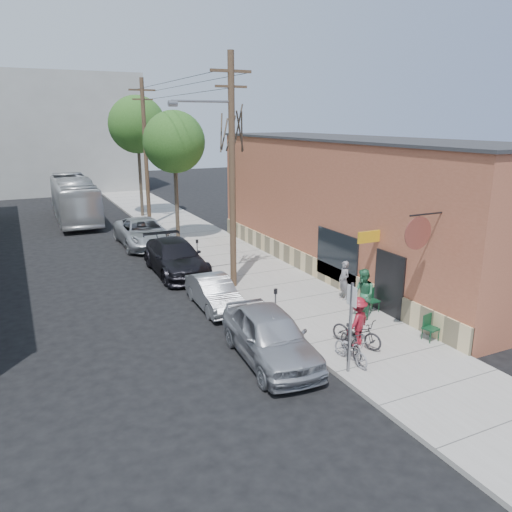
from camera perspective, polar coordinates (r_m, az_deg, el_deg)
name	(u,v)px	position (r m, az deg, el deg)	size (l,w,h in m)	color
ground	(223,338)	(17.85, -3.75, -9.35)	(120.00, 120.00, 0.00)	black
sidewalk	(219,251)	(28.97, -4.22, 0.56)	(4.50, 58.00, 0.15)	#A29D96
cafe_building	(351,206)	(25.40, 10.84, 5.68)	(6.60, 20.20, 6.61)	#9E543A
end_cap_building	(51,134)	(57.22, -22.43, 12.78)	(18.00, 8.00, 12.00)	#A09F9B
sign_post	(351,319)	(14.89, 10.76, -7.11)	(0.07, 0.45, 2.80)	slate
parking_meter_near	(276,299)	(18.64, 2.25, -4.97)	(0.14, 0.14, 1.24)	slate
parking_meter_far	(197,247)	(26.31, -6.73, 1.02)	(0.14, 0.14, 1.24)	slate
utility_pole_near	(231,169)	(21.62, -2.89, 9.91)	(3.57, 0.28, 10.00)	#503A28
utility_pole_far	(146,151)	(36.06, -12.51, 11.65)	(1.80, 0.28, 10.00)	#503A28
tree_bare	(233,214)	(22.84, -2.70, 4.82)	(0.24, 0.24, 6.27)	#44392C
tree_leafy_mid	(174,142)	(30.61, -9.33, 12.71)	(3.67, 3.67, 7.85)	#44392C
tree_leafy_far	(137,125)	(39.58, -13.43, 14.39)	(4.27, 4.27, 9.06)	#44392C
patio_chair_a	(372,300)	(20.16, 13.14, -4.97)	(0.50, 0.50, 0.88)	#0F371F
patio_chair_b	(431,328)	(18.14, 19.36, -7.79)	(0.50, 0.50, 0.88)	#0F371F
patron_grey	(344,280)	(21.14, 10.03, -2.74)	(0.60, 0.39, 1.64)	gray
patron_green	(363,295)	(19.12, 12.13, -4.34)	(0.95, 0.74, 1.95)	#2D714B
cyclist	(357,322)	(16.94, 11.51, -7.37)	(1.10, 0.63, 1.70)	maroon
cyclist_bike	(357,332)	(17.08, 11.45, -8.52)	(0.63, 1.82, 0.96)	black
parked_bike_a	(351,343)	(16.31, 10.80, -9.70)	(0.44, 1.57, 0.94)	black
parked_bike_b	(351,350)	(15.98, 10.82, -10.50)	(0.54, 1.55, 0.81)	gray
car_0	(270,335)	(16.00, 1.61, -9.06)	(1.99, 4.93, 1.68)	#A9ABB1
car_1	(214,293)	(20.41, -4.82, -4.20)	(1.36, 3.89, 1.28)	#96999D
car_2	(176,257)	(25.13, -9.19, -0.15)	(2.29, 5.65, 1.64)	black
car_3	(143,233)	(31.01, -12.74, 2.63)	(2.72, 5.91, 1.64)	#B4B7BC
bus	(74,199)	(40.56, -20.07, 6.16)	(2.71, 11.59, 3.23)	silver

